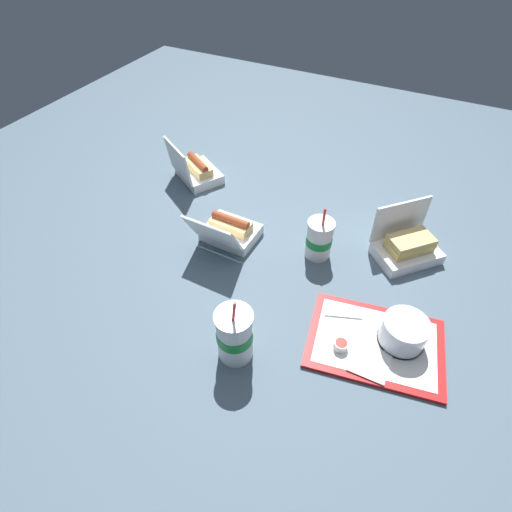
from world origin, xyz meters
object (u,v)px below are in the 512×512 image
(plastic_fork, at_px, (344,316))
(soda_cup_front, at_px, (319,239))
(cake_container, at_px, (403,332))
(soda_cup_back, at_px, (235,335))
(food_tray, at_px, (375,343))
(clamshell_hotdog_corner, at_px, (229,231))
(ketchup_cup, at_px, (341,345))
(clamshell_sandwich_front, at_px, (407,246))
(clamshell_hotdog_center, at_px, (196,171))

(plastic_fork, distance_m, soda_cup_front, 0.28)
(plastic_fork, bearing_deg, soda_cup_front, 106.80)
(cake_container, bearing_deg, soda_cup_back, -149.14)
(food_tray, relative_size, clamshell_hotdog_corner, 1.82)
(ketchup_cup, distance_m, soda_cup_front, 0.38)
(soda_cup_back, bearing_deg, clamshell_hotdog_corner, 121.65)
(clamshell_sandwich_front, bearing_deg, food_tray, -89.27)
(soda_cup_front, bearing_deg, food_tray, -44.01)
(plastic_fork, relative_size, clamshell_sandwich_front, 0.44)
(clamshell_hotdog_corner, distance_m, soda_cup_back, 0.47)
(clamshell_hotdog_center, bearing_deg, clamshell_hotdog_corner, -40.92)
(ketchup_cup, distance_m, clamshell_hotdog_corner, 0.56)
(food_tray, bearing_deg, soda_cup_back, -149.19)
(food_tray, bearing_deg, plastic_fork, 157.91)
(plastic_fork, relative_size, soda_cup_front, 0.54)
(soda_cup_back, bearing_deg, soda_cup_front, 82.21)
(food_tray, height_order, clamshell_sandwich_front, clamshell_sandwich_front)
(food_tray, bearing_deg, cake_container, 31.18)
(food_tray, height_order, ketchup_cup, ketchup_cup)
(cake_container, distance_m, ketchup_cup, 0.17)
(clamshell_hotdog_corner, height_order, soda_cup_back, soda_cup_back)
(clamshell_hotdog_corner, relative_size, soda_cup_front, 1.11)
(cake_container, distance_m, soda_cup_back, 0.46)
(cake_container, bearing_deg, plastic_fork, 177.18)
(clamshell_sandwich_front, bearing_deg, soda_cup_back, -119.27)
(food_tray, distance_m, clamshell_hotdog_center, 0.99)
(cake_container, height_order, soda_cup_front, soda_cup_front)
(soda_cup_front, bearing_deg, cake_container, -34.47)
(ketchup_cup, distance_m, clamshell_sandwich_front, 0.46)
(clamshell_hotdog_center, xyz_separation_m, soda_cup_back, (0.55, -0.66, 0.05))
(food_tray, relative_size, soda_cup_back, 1.77)
(cake_container, xyz_separation_m, ketchup_cup, (-0.14, -0.10, -0.02))
(food_tray, height_order, soda_cup_front, soda_cup_front)
(food_tray, xyz_separation_m, soda_cup_back, (-0.33, -0.20, 0.08))
(cake_container, distance_m, clamshell_hotdog_center, 1.03)
(food_tray, height_order, plastic_fork, plastic_fork)
(clamshell_sandwich_front, distance_m, soda_cup_front, 0.30)
(clamshell_sandwich_front, bearing_deg, ketchup_cup, -99.79)
(food_tray, height_order, clamshell_hotdog_corner, clamshell_hotdog_corner)
(plastic_fork, distance_m, clamshell_sandwich_front, 0.36)
(soda_cup_front, bearing_deg, clamshell_hotdog_corner, -167.52)
(food_tray, relative_size, soda_cup_front, 2.02)
(food_tray, height_order, cake_container, cake_container)
(cake_container, xyz_separation_m, clamshell_hotdog_center, (-0.94, 0.42, -0.01))
(clamshell_hotdog_center, bearing_deg, food_tray, -27.47)
(clamshell_sandwich_front, relative_size, soda_cup_back, 1.09)
(cake_container, xyz_separation_m, plastic_fork, (-0.17, 0.01, -0.04))
(clamshell_sandwich_front, bearing_deg, plastic_fork, -106.59)
(cake_container, xyz_separation_m, clamshell_hotdog_corner, (-0.64, 0.16, -0.01))
(plastic_fork, distance_m, soda_cup_back, 0.34)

